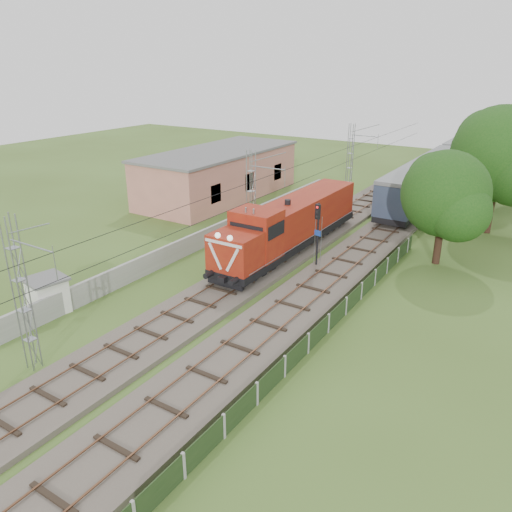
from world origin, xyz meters
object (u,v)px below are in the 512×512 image
Objects in this scene: locomotive at (290,224)px; signal_post at (318,224)px; relay_hut at (48,295)px; coach_rake at (487,136)px.

locomotive is 3.99m from signal_post.
relay_hut is at bearing -125.72° from signal_post.
coach_rake is at bearing 80.58° from relay_hut.
locomotive is 7.09× the size of relay_hut.
signal_post is (3.29, -1.99, 1.07)m from locomotive.
signal_post reaches higher than relay_hut.
relay_hut is at bearing -113.70° from locomotive.
coach_rake is 38.06× the size of relay_hut.
locomotive is 0.19× the size of coach_rake.
locomotive reaches higher than signal_post.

